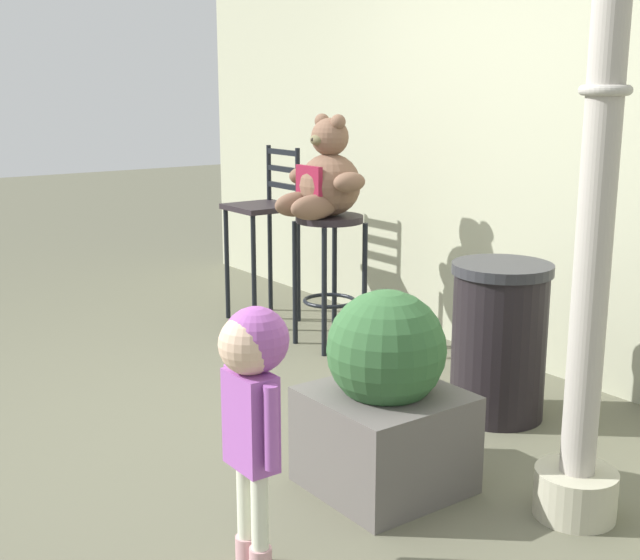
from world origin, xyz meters
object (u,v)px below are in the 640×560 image
lamppost (594,239)px  planter_with_shrub (385,399)px  bar_stool_with_teddy (330,253)px  child_walking (252,384)px  bar_chair_empty (265,219)px  teddy_bear (326,180)px  trash_bin (499,340)px

lamppost → planter_with_shrub: size_ratio=3.31×
planter_with_shrub → lamppost: bearing=35.3°
bar_stool_with_teddy → child_walking: child_walking is taller
bar_stool_with_teddy → bar_chair_empty: bar_chair_empty is taller
teddy_bear → trash_bin: teddy_bear is taller
trash_bin → bar_chair_empty: size_ratio=0.65×
bar_stool_with_teddy → trash_bin: bar_stool_with_teddy is taller
bar_stool_with_teddy → lamppost: 2.34m
child_walking → bar_chair_empty: bearing=149.6°
bar_stool_with_teddy → planter_with_shrub: (1.63, -0.94, -0.21)m
trash_bin → planter_with_shrub: (0.25, -0.92, -0.01)m
trash_bin → teddy_bear: bearing=-179.6°
teddy_bear → child_walking: (1.84, -1.65, -0.37)m
bar_stool_with_teddy → trash_bin: (1.39, -0.02, -0.20)m
trash_bin → planter_with_shrub: 0.96m
child_walking → trash_bin: bearing=108.2°
child_walking → bar_chair_empty: 3.08m
child_walking → trash_bin: child_walking is taller
child_walking → planter_with_shrub: bearing=108.6°
trash_bin → planter_with_shrub: bearing=-75.0°
bar_stool_with_teddy → planter_with_shrub: bar_stool_with_teddy is taller
teddy_bear → planter_with_shrub: size_ratio=0.74×
bar_stool_with_teddy → lamppost: bearing=-13.1°
bar_stool_with_teddy → trash_bin: 1.40m
child_walking → bar_chair_empty: bar_chair_empty is taller
bar_stool_with_teddy → planter_with_shrub: size_ratio=1.00×
lamppost → planter_with_shrub: (-0.60, -0.42, -0.68)m
trash_bin → lamppost: lamppost is taller
teddy_bear → bar_chair_empty: 0.81m
child_walking → bar_chair_empty: size_ratio=0.77×
bar_chair_empty → bar_stool_with_teddy: bearing=-0.5°
trash_bin → bar_stool_with_teddy: bearing=179.1°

